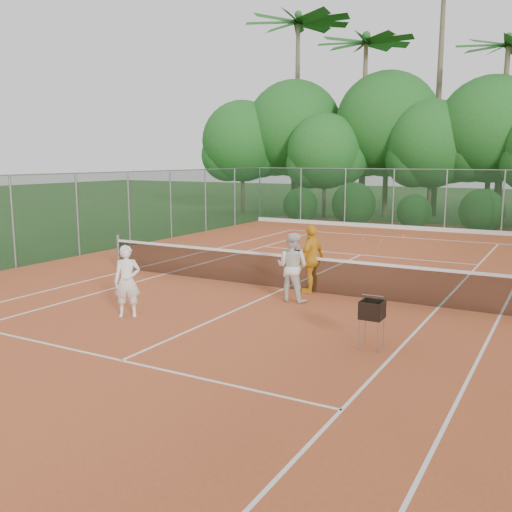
{
  "coord_description": "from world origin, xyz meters",
  "views": [
    {
      "loc": [
        6.75,
        -13.6,
        3.53
      ],
      "look_at": [
        -0.19,
        -1.2,
        1.1
      ],
      "focal_mm": 40.0,
      "sensor_mm": 36.0,
      "label": 1
    }
  ],
  "objects_px": {
    "player_white": "(127,281)",
    "player_yellow": "(312,259)",
    "ball_hopper": "(372,311)",
    "player_center_grp": "(292,267)"
  },
  "relations": [
    {
      "from": "player_white",
      "to": "ball_hopper",
      "type": "relative_size",
      "value": 1.76
    },
    {
      "from": "player_white",
      "to": "player_yellow",
      "type": "bearing_deg",
      "value": 21.93
    },
    {
      "from": "player_yellow",
      "to": "ball_hopper",
      "type": "relative_size",
      "value": 1.97
    },
    {
      "from": "player_center_grp",
      "to": "player_white",
      "type": "bearing_deg",
      "value": -130.35
    },
    {
      "from": "player_white",
      "to": "player_yellow",
      "type": "xyz_separation_m",
      "value": [
        2.67,
        4.16,
        0.09
      ]
    },
    {
      "from": "player_white",
      "to": "player_center_grp",
      "type": "xyz_separation_m",
      "value": [
        2.62,
        3.08,
        0.06
      ]
    },
    {
      "from": "player_white",
      "to": "player_center_grp",
      "type": "height_order",
      "value": "player_center_grp"
    },
    {
      "from": "ball_hopper",
      "to": "player_center_grp",
      "type": "bearing_deg",
      "value": 144.21
    },
    {
      "from": "player_white",
      "to": "player_yellow",
      "type": "relative_size",
      "value": 0.9
    },
    {
      "from": "player_center_grp",
      "to": "player_yellow",
      "type": "xyz_separation_m",
      "value": [
        0.05,
        1.08,
        0.03
      ]
    }
  ]
}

